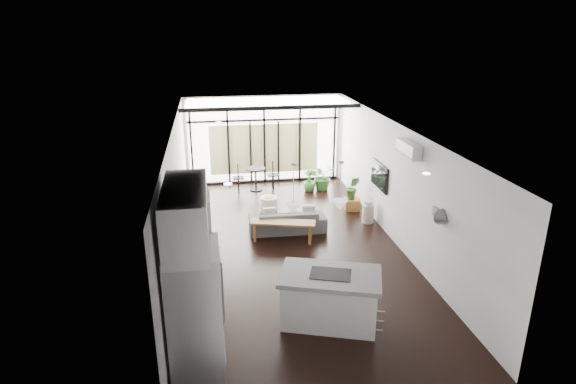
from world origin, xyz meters
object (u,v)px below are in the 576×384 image
object	(u,v)px
milk_can	(368,211)
sofa	(287,217)
pouf	(269,204)
island	(330,298)
console_bench	(283,231)
fridge	(195,310)
tv	(379,176)

from	to	relation	value
milk_can	sofa	bearing A→B (deg)	-175.52
pouf	island	bearing A→B (deg)	-86.08
island	milk_can	distance (m)	4.63
sofa	milk_can	distance (m)	2.17
milk_can	console_bench	bearing A→B (deg)	-162.65
console_bench	sofa	bearing A→B (deg)	85.97
island	sofa	size ratio (longest dim) A/B	0.89
sofa	pouf	bearing A→B (deg)	-77.42
island	milk_can	size ratio (longest dim) A/B	2.81
fridge	sofa	distance (m)	5.27
tv	fridge	bearing A→B (deg)	-133.02
fridge	tv	world-z (taller)	fridge
milk_can	island	bearing A→B (deg)	-116.65
island	sofa	xyz separation A→B (m)	(-0.09, 3.97, -0.09)
pouf	milk_can	size ratio (longest dim) A/B	0.78
tv	sofa	bearing A→B (deg)	-178.08
island	milk_can	xyz separation A→B (m)	(2.08, 4.14, -0.16)
island	fridge	xyz separation A→B (m)	(-2.24, -0.80, 0.53)
fridge	tv	distance (m)	6.64
fridge	milk_can	distance (m)	6.60
milk_can	tv	distance (m)	1.02
sofa	tv	xyz separation A→B (m)	(2.37, 0.08, 0.93)
island	milk_can	world-z (taller)	island
fridge	island	bearing A→B (deg)	19.76
fridge	sofa	bearing A→B (deg)	65.71
island	sofa	world-z (taller)	island
island	tv	size ratio (longest dim) A/B	1.55
island	console_bench	size ratio (longest dim) A/B	1.11
island	fridge	world-z (taller)	fridge
island	fridge	bearing A→B (deg)	-141.29
pouf	milk_can	bearing A→B (deg)	-27.54
milk_can	tv	xyz separation A→B (m)	(0.21, -0.09, 1.00)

